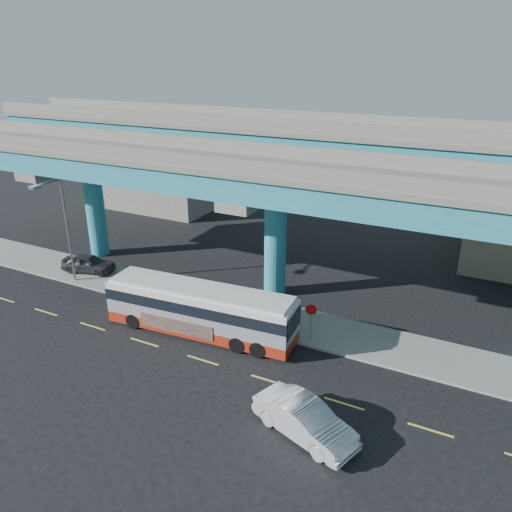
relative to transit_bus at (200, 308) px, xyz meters
The scene contains 10 objects.
ground 3.17m from the transit_bus, 52.46° to the right, with size 120.00×120.00×0.00m, color black.
sidewalk 4.05m from the transit_bus, 63.74° to the left, with size 70.00×4.00×0.15m, color gray.
lane_markings 3.38m from the transit_bus, 56.00° to the right, with size 58.00×0.12×0.01m.
viaduct 10.37m from the transit_bus, 76.64° to the left, with size 52.00×12.40×11.70m.
building_concrete 28.67m from the transit_bus, 130.02° to the left, with size 12.00×10.00×9.00m, color gray.
transit_bus is the anchor object (origin of this frame).
sedan 10.21m from the transit_bus, 31.06° to the right, with size 5.20×3.22×1.62m, color #B9B9BE.
parked_car 12.79m from the transit_bus, 164.34° to the left, with size 4.28×2.62×1.36m, color #333338.
street_lamp 12.70m from the transit_bus, behind, with size 0.50×2.51×7.69m.
stop_sign 6.49m from the transit_bus, 18.24° to the left, with size 0.66×0.22×2.27m.
Camera 1 is at (13.03, -19.52, 15.63)m, focal length 35.00 mm.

